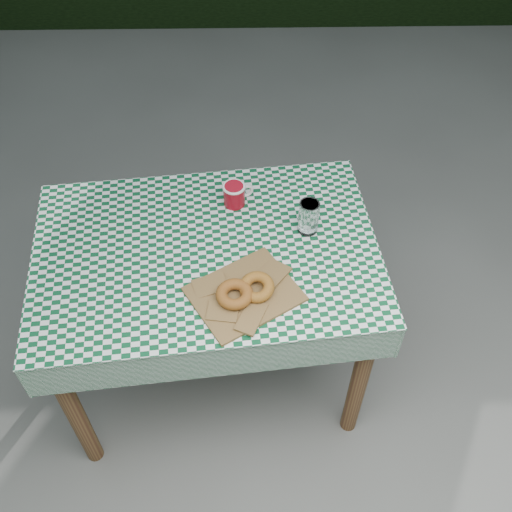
{
  "coord_description": "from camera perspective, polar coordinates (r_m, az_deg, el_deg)",
  "views": [
    {
      "loc": [
        0.07,
        -1.16,
        2.22
      ],
      "look_at": [
        0.09,
        0.05,
        0.79
      ],
      "focal_mm": 42.42,
      "sensor_mm": 36.0,
      "label": 1
    }
  ],
  "objects": [
    {
      "name": "drinking_glass",
      "position": [
        1.96,
        4.98,
        3.7
      ],
      "size": [
        0.09,
        0.09,
        0.12
      ],
      "primitive_type": "cylinder",
      "rotation": [
        0.0,
        0.0,
        0.54
      ],
      "color": "white",
      "rests_on": "tablecloth"
    },
    {
      "name": "coffee_mug",
      "position": [
        2.05,
        -2.07,
        5.79
      ],
      "size": [
        0.19,
        0.19,
        0.08
      ],
      "primitive_type": null,
      "rotation": [
        0.0,
        0.0,
        0.4
      ],
      "color": "maroon",
      "rests_on": "tablecloth"
    },
    {
      "name": "ground",
      "position": [
        2.51,
        -2.13,
        -12.7
      ],
      "size": [
        60.0,
        60.0,
        0.0
      ],
      "primitive_type": "plane",
      "color": "#51514C",
      "rests_on": "ground"
    },
    {
      "name": "paper_bag",
      "position": [
        1.82,
        -1.09,
        -3.54
      ],
      "size": [
        0.39,
        0.37,
        0.02
      ],
      "primitive_type": "cube",
      "rotation": [
        0.0,
        0.0,
        0.55
      ],
      "color": "brown",
      "rests_on": "tablecloth"
    },
    {
      "name": "bagel_back",
      "position": [
        1.8,
        0.06,
        -2.95
      ],
      "size": [
        0.14,
        0.14,
        0.03
      ],
      "primitive_type": "torus",
      "rotation": [
        0.0,
        0.0,
        -0.47
      ],
      "color": "#A47121",
      "rests_on": "paper_bag"
    },
    {
      "name": "table",
      "position": [
        2.24,
        -4.13,
        -5.86
      ],
      "size": [
        1.16,
        0.84,
        0.75
      ],
      "primitive_type": "cube",
      "rotation": [
        0.0,
        0.0,
        0.11
      ],
      "color": "#502C1B",
      "rests_on": "ground"
    },
    {
      "name": "tablecloth",
      "position": [
        1.94,
        -4.74,
        0.47
      ],
      "size": [
        1.18,
        0.86,
        0.01
      ],
      "primitive_type": "cube",
      "rotation": [
        0.0,
        0.0,
        0.11
      ],
      "color": "#0A4524",
      "rests_on": "table"
    },
    {
      "name": "bagel_front",
      "position": [
        1.78,
        -2.04,
        -3.63
      ],
      "size": [
        0.14,
        0.14,
        0.03
      ],
      "primitive_type": "torus",
      "rotation": [
        0.0,
        0.0,
        0.34
      ],
      "color": "#954C1F",
      "rests_on": "paper_bag"
    }
  ]
}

